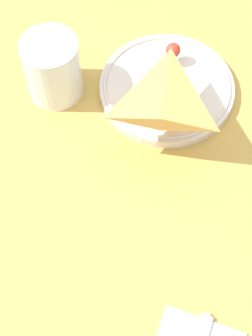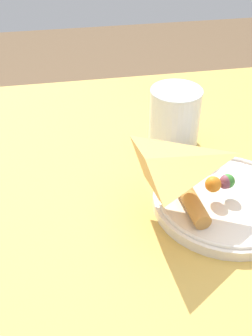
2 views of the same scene
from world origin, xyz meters
TOP-DOWN VIEW (x-y plane):
  - ground_plane at (0.00, 0.00)m, footprint 6.00×6.00m
  - dining_table at (0.00, 0.00)m, footprint 1.19×0.84m
  - plate_pizza at (0.12, -0.05)m, footprint 0.22×0.22m
  - milk_glass at (0.09, 0.13)m, footprint 0.09×0.09m

SIDE VIEW (x-z plane):
  - ground_plane at x=0.00m, z-range 0.00..0.00m
  - dining_table at x=0.00m, z-range 0.27..1.00m
  - plate_pizza at x=0.12m, z-range 0.72..0.78m
  - milk_glass at x=0.09m, z-range 0.73..0.84m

